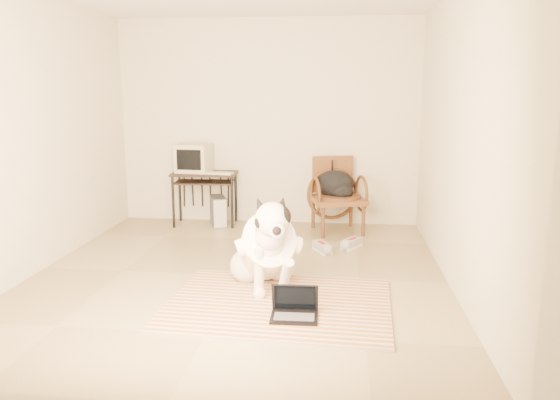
% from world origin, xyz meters
% --- Properties ---
extents(floor, '(4.50, 4.50, 0.00)m').
position_xyz_m(floor, '(0.00, 0.00, 0.00)').
color(floor, '#94835A').
rests_on(floor, ground).
extents(wall_back, '(4.50, 0.00, 4.50)m').
position_xyz_m(wall_back, '(0.00, 2.25, 1.35)').
color(wall_back, beige).
rests_on(wall_back, floor).
extents(wall_front, '(4.50, 0.00, 4.50)m').
position_xyz_m(wall_front, '(0.00, -2.25, 1.35)').
color(wall_front, beige).
rests_on(wall_front, floor).
extents(wall_left, '(0.00, 4.50, 4.50)m').
position_xyz_m(wall_left, '(-2.00, 0.00, 1.35)').
color(wall_left, beige).
rests_on(wall_left, floor).
extents(wall_right, '(0.00, 4.50, 4.50)m').
position_xyz_m(wall_right, '(2.00, 0.00, 1.35)').
color(wall_right, beige).
rests_on(wall_right, floor).
extents(rug, '(1.93, 1.52, 0.02)m').
position_xyz_m(rug, '(0.47, -0.71, 0.01)').
color(rug, '#AF5620').
rests_on(rug, floor).
extents(dog, '(0.70, 1.20, 0.94)m').
position_xyz_m(dog, '(0.32, -0.34, 0.37)').
color(dog, silver).
rests_on(dog, rug).
extents(laptop, '(0.37, 0.27, 0.26)m').
position_xyz_m(laptop, '(0.63, -0.99, 0.09)').
color(laptop, black).
rests_on(laptop, rug).
extents(computer_desk, '(0.88, 0.52, 0.71)m').
position_xyz_m(computer_desk, '(-0.81, 1.97, 0.61)').
color(computer_desk, black).
rests_on(computer_desk, floor).
extents(crt_monitor, '(0.45, 0.43, 0.37)m').
position_xyz_m(crt_monitor, '(-0.96, 2.02, 0.89)').
color(crt_monitor, '#BDAD94').
rests_on(crt_monitor, computer_desk).
extents(desk_keyboard, '(0.40, 0.19, 0.03)m').
position_xyz_m(desk_keyboard, '(-0.61, 1.86, 0.72)').
color(desk_keyboard, '#BDAD94').
rests_on(desk_keyboard, computer_desk).
extents(pc_tower, '(0.30, 0.44, 0.38)m').
position_xyz_m(pc_tower, '(-0.64, 1.98, 0.19)').
color(pc_tower, '#4D4D4F').
rests_on(pc_tower, floor).
extents(rattan_chair, '(0.76, 0.75, 0.94)m').
position_xyz_m(rattan_chair, '(0.94, 1.82, 0.47)').
color(rattan_chair, brown).
rests_on(rattan_chair, floor).
extents(backpack, '(0.47, 0.41, 0.35)m').
position_xyz_m(backpack, '(0.93, 1.81, 0.60)').
color(backpack, black).
rests_on(backpack, rattan_chair).
extents(sneaker_left, '(0.24, 0.32, 0.10)m').
position_xyz_m(sneaker_left, '(0.79, 0.88, 0.05)').
color(sneaker_left, white).
rests_on(sneaker_left, floor).
extents(sneaker_right, '(0.26, 0.32, 0.11)m').
position_xyz_m(sneaker_right, '(1.12, 1.07, 0.05)').
color(sneaker_right, white).
rests_on(sneaker_right, floor).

